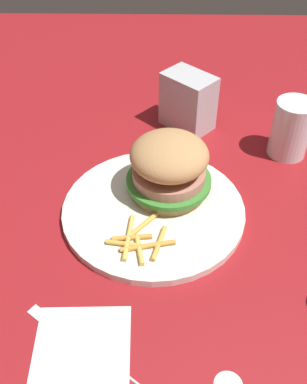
% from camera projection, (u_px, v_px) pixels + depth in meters
% --- Properties ---
extents(ground_plane, '(1.60, 1.60, 0.00)m').
position_uv_depth(ground_plane, '(134.00, 220.00, 0.66)').
color(ground_plane, maroon).
extents(plate, '(0.27, 0.27, 0.01)m').
position_uv_depth(plate, '(154.00, 210.00, 0.67)').
color(plate, silver).
rests_on(plate, ground_plane).
extents(sandwich, '(0.13, 0.13, 0.10)m').
position_uv_depth(sandwich, '(169.00, 167.00, 0.66)').
color(sandwich, tan).
rests_on(sandwich, plate).
extents(fries_pile, '(0.10, 0.10, 0.01)m').
position_uv_depth(fries_pile, '(139.00, 240.00, 0.61)').
color(fries_pile, gold).
rests_on(fries_pile, plate).
extents(napkin, '(0.11, 0.11, 0.00)m').
position_uv_depth(napkin, '(82.00, 349.00, 0.51)').
color(napkin, white).
rests_on(napkin, ground_plane).
extents(fork, '(0.12, 0.15, 0.00)m').
position_uv_depth(fork, '(83.00, 348.00, 0.51)').
color(fork, silver).
rests_on(fork, napkin).
extents(drink_glass, '(0.07, 0.07, 0.10)m').
position_uv_depth(drink_glass, '(290.00, 131.00, 0.75)').
color(drink_glass, silver).
rests_on(drink_glass, ground_plane).
extents(napkin_dispenser, '(0.11, 0.11, 0.10)m').
position_uv_depth(napkin_dispenser, '(188.00, 102.00, 0.81)').
color(napkin_dispenser, '#B7BABF').
rests_on(napkin_dispenser, ground_plane).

